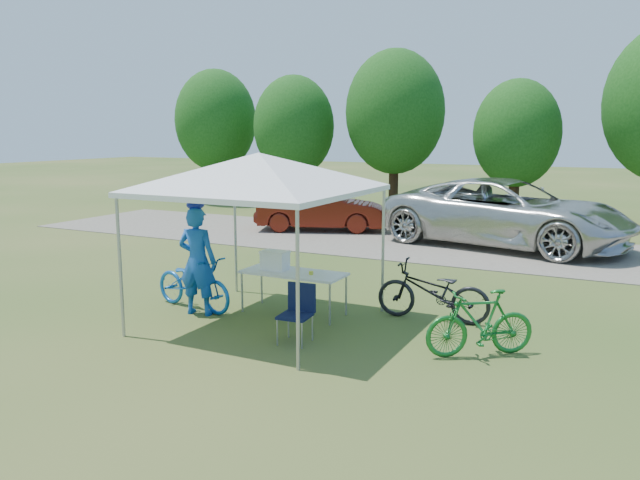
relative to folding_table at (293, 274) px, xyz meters
The scene contains 14 objects.
ground 1.00m from the folding_table, 106.26° to the right, with size 100.00×100.00×0.00m, color #2D5119.
gravel_strip 7.33m from the folding_table, 91.61° to the left, with size 24.00×5.00×0.02m, color gray.
canopy 2.10m from the folding_table, 106.26° to the right, with size 4.53×4.53×3.00m.
treeline 13.65m from the folding_table, 92.15° to the left, with size 24.89×4.28×6.30m.
folding_table is the anchor object (origin of this frame).
folding_chair 1.43m from the folding_table, 58.12° to the right, with size 0.47×0.49×0.86m.
cooler 0.42m from the folding_table, behind, with size 0.45×0.31×0.33m.
ice_cream_cup 0.37m from the folding_table, ahead, with size 0.08×0.08×0.06m, color yellow.
cyclist 1.62m from the folding_table, 152.19° to the right, with size 0.67×0.44×1.83m, color #1650B4.
bike_blue 1.78m from the folding_table, 162.51° to the right, with size 0.62×1.77×0.93m, color #1459AF.
bike_green 3.33m from the folding_table, 10.73° to the right, with size 0.44×1.55×0.93m, color #186F27.
bike_dark 2.32m from the folding_table, 16.54° to the left, with size 0.64×1.85×0.97m, color black.
minivan 8.26m from the folding_table, 75.73° to the left, with size 2.98×6.46×1.80m, color silver.
sedan 8.94m from the folding_table, 113.66° to the left, with size 1.39×3.99×1.31m, color #52160D.
Camera 1 is at (5.20, -8.22, 3.05)m, focal length 35.00 mm.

